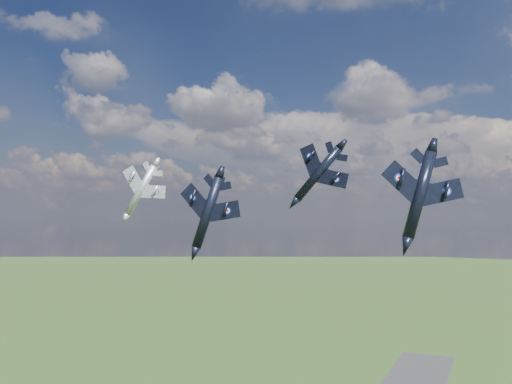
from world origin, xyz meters
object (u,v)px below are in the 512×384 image
at_px(jet_lead_navy, 208,212).
at_px(jet_left_silver, 141,190).
at_px(jet_right_navy, 420,195).
at_px(jet_high_navy, 318,174).

relative_size(jet_lead_navy, jet_left_silver, 1.18).
distance_m(jet_right_navy, jet_high_navy, 34.48).
distance_m(jet_high_navy, jet_left_silver, 32.12).
bearing_deg(jet_high_navy, jet_right_navy, -53.85).
bearing_deg(jet_right_navy, jet_high_navy, 103.16).
distance_m(jet_lead_navy, jet_left_silver, 16.28).
relative_size(jet_lead_navy, jet_right_navy, 1.24).
xyz_separation_m(jet_right_navy, jet_left_silver, (-50.71, 15.50, 2.51)).
distance_m(jet_lead_navy, jet_right_navy, 37.57).
bearing_deg(jet_high_navy, jet_left_silver, -160.55).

